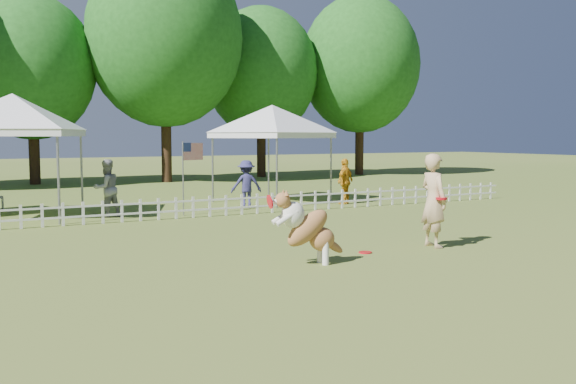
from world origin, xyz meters
The scene contains 15 objects.
ground centered at (0.00, 0.00, 0.00)m, with size 120.00×120.00×0.00m, color #3E571B.
picket_fence centered at (0.00, 7.00, 0.30)m, with size 22.00×0.08×0.60m, color white, non-canonical shape.
handler centered at (1.96, 0.11, 0.97)m, with size 0.71×0.46×1.94m, color tan.
dog centered at (-1.24, -0.25, 0.67)m, with size 1.29×0.43×1.33m, color brown, non-canonical shape.
frisbee_on_turf centered at (0.33, 0.22, 0.01)m, with size 0.26×0.26×0.02m, color red.
canopy_tent_left centered at (-5.13, 9.30, 1.69)m, with size 3.28×3.28×3.39m, color silver, non-canonical shape.
canopy_tent_right centered at (3.27, 9.96, 1.65)m, with size 3.19×3.19×3.30m, color silver, non-canonical shape.
flag_pole centered at (-0.82, 7.61, 1.07)m, with size 0.82×0.09×2.14m, color gray, non-canonical shape.
spectator_a centered at (-2.84, 8.34, 0.82)m, with size 0.80×0.62×1.64m, color gray.
spectator_b centered at (1.61, 8.55, 0.76)m, with size 0.98×0.57×1.52m, color navy.
spectator_c centered at (5.07, 8.07, 0.77)m, with size 0.90×0.38×1.54m, color #C48217.
tree_center_left centered at (-3.00, 22.50, 4.90)m, with size 6.00×6.00×9.80m, color #1A4E16, non-canonical shape.
tree_center_right centered at (3.00, 21.00, 6.30)m, with size 7.60×7.60×12.60m, color #1A4E16, non-canonical shape.
tree_right centered at (9.00, 22.50, 5.20)m, with size 6.20×6.20×10.40m, color #1A4E16, non-canonical shape.
tree_far_right centered at (15.00, 21.50, 5.70)m, with size 7.00×7.00×11.40m, color #1A4E16, non-canonical shape.
Camera 1 is at (-6.96, -9.99, 2.29)m, focal length 40.00 mm.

